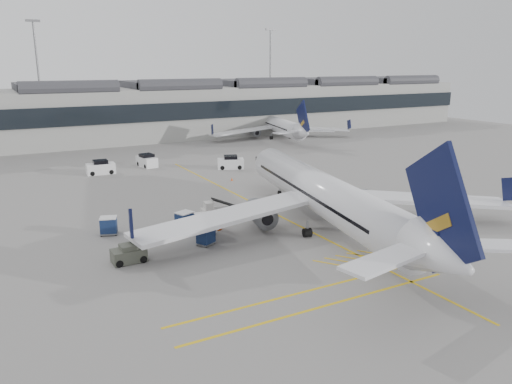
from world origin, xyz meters
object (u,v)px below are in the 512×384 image
ramp_agent_a (221,222)px  ramp_agent_b (218,222)px  pushback_tug (129,254)px  belt_loader (217,209)px  baggage_cart_a (205,223)px  airliner_main (325,196)px

ramp_agent_a → ramp_agent_b: size_ratio=0.85×
ramp_agent_b → pushback_tug: ramp_agent_b is taller
belt_loader → pushback_tug: bearing=-133.5°
belt_loader → ramp_agent_b: size_ratio=2.55×
baggage_cart_a → pushback_tug: 9.11m
ramp_agent_b → ramp_agent_a: bearing=167.3°
ramp_agent_a → pushback_tug: (-10.37, -4.06, -0.08)m
belt_loader → ramp_agent_b: bearing=-103.1°
belt_loader → ramp_agent_a: size_ratio=2.99×
baggage_cart_a → ramp_agent_b: baggage_cart_a is taller
airliner_main → ramp_agent_b: bearing=166.7°
airliner_main → belt_loader: (-7.52, 9.63, -2.83)m
baggage_cart_a → pushback_tug: size_ratio=0.79×
airliner_main → ramp_agent_b: size_ratio=23.56×
ramp_agent_a → ramp_agent_b: 0.43m
airliner_main → ramp_agent_b: 10.97m
ramp_agent_b → pushback_tug: (-10.01, -3.87, -0.21)m
ramp_agent_a → pushback_tug: pushback_tug is taller
pushback_tug → belt_loader: bearing=35.6°
pushback_tug → baggage_cart_a: bearing=21.8°
belt_loader → pushback_tug: 15.19m
baggage_cart_a → ramp_agent_b: (1.61, 0.36, -0.19)m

